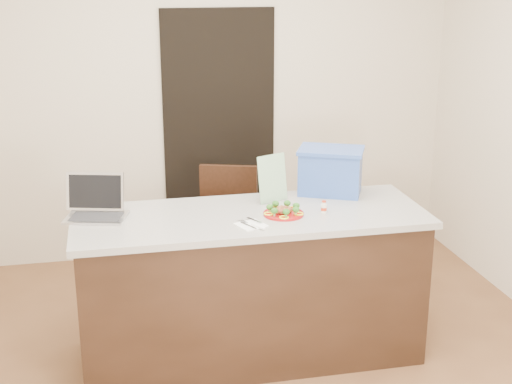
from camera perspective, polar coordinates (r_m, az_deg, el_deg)
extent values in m
plane|color=brown|center=(4.33, 0.28, -14.39)|extent=(4.00, 4.00, 0.00)
plane|color=beige|center=(5.73, -4.03, 8.01)|extent=(4.00, 0.00, 4.00)
plane|color=beige|center=(2.01, 12.83, -10.80)|extent=(4.00, 0.00, 4.00)
cube|color=black|center=(5.79, -2.95, 4.61)|extent=(0.90, 0.02, 2.00)
cube|color=black|center=(4.34, -0.43, -7.73)|extent=(2.00, 0.70, 0.88)
cube|color=beige|center=(4.16, -0.44, -2.00)|extent=(2.06, 0.76, 0.04)
cylinder|color=maroon|center=(4.14, 2.22, -1.75)|extent=(0.24, 0.24, 0.01)
torus|color=maroon|center=(4.13, 2.22, -1.69)|extent=(0.23, 0.23, 0.01)
sphere|color=brown|center=(4.13, 2.22, -1.43)|extent=(0.03, 0.03, 0.03)
sphere|color=brown|center=(4.15, 2.37, -1.31)|extent=(0.03, 0.03, 0.03)
sphere|color=brown|center=(4.16, 2.12, -1.30)|extent=(0.03, 0.03, 0.03)
sphere|color=brown|center=(4.15, 1.89, -1.34)|extent=(0.03, 0.03, 0.03)
sphere|color=brown|center=(4.13, 1.80, -1.42)|extent=(0.03, 0.03, 0.03)
sphere|color=brown|center=(4.11, 1.86, -1.50)|extent=(0.03, 0.03, 0.03)
sphere|color=brown|center=(4.10, 2.06, -1.56)|extent=(0.03, 0.03, 0.03)
sphere|color=brown|center=(4.10, 2.32, -1.57)|extent=(0.03, 0.03, 0.03)
sphere|color=brown|center=(4.11, 2.55, -1.52)|extent=(0.03, 0.03, 0.03)
sphere|color=brown|center=(4.13, 2.64, -1.45)|extent=(0.03, 0.03, 0.03)
ellipsoid|color=#1C4B14|center=(4.15, 3.24, -1.11)|extent=(0.04, 0.04, 0.03)
ellipsoid|color=#1C4B14|center=(4.20, 2.51, -0.90)|extent=(0.04, 0.04, 0.03)
ellipsoid|color=#1C4B14|center=(4.18, 1.57, -0.95)|extent=(0.04, 0.04, 0.03)
ellipsoid|color=#1C4B14|center=(4.13, 1.11, -1.21)|extent=(0.04, 0.04, 0.03)
ellipsoid|color=#1C4B14|center=(4.07, 1.48, -1.50)|extent=(0.04, 0.04, 0.03)
ellipsoid|color=#1C4B14|center=(4.05, 2.43, -1.60)|extent=(0.04, 0.04, 0.03)
ellipsoid|color=#1C4B14|center=(4.09, 3.21, -1.42)|extent=(0.04, 0.04, 0.03)
torus|color=yellow|center=(4.20, 2.92, -1.29)|extent=(0.06, 0.06, 0.01)
torus|color=yellow|center=(4.20, 1.46, -1.28)|extent=(0.06, 0.06, 0.01)
torus|color=yellow|center=(4.10, 1.01, -1.74)|extent=(0.06, 0.06, 0.01)
torus|color=yellow|center=(4.05, 2.25, -2.04)|extent=(0.06, 0.06, 0.01)
torus|color=yellow|center=(4.11, 3.44, -1.75)|extent=(0.06, 0.06, 0.01)
cube|color=silver|center=(3.97, -0.40, -2.66)|extent=(0.19, 0.19, 0.01)
cube|color=silver|center=(3.94, -0.62, -2.70)|extent=(0.07, 0.12, 0.00)
cube|color=silver|center=(4.01, -0.83, -2.35)|extent=(0.05, 0.06, 0.00)
cube|color=white|center=(3.92, 0.18, -2.78)|extent=(0.07, 0.09, 0.01)
cube|color=silver|center=(4.02, -0.14, -2.27)|extent=(0.08, 0.11, 0.00)
cylinder|color=beige|center=(4.18, 5.45, -1.31)|extent=(0.03, 0.03, 0.05)
cylinder|color=beige|center=(4.17, 5.46, -0.89)|extent=(0.02, 0.02, 0.01)
cylinder|color=red|center=(4.17, 5.46, -0.75)|extent=(0.03, 0.03, 0.01)
cylinder|color=red|center=(4.18, 5.45, -1.35)|extent=(0.03, 0.03, 0.02)
cube|color=#ACABB0|center=(4.17, -12.65, -1.99)|extent=(0.39, 0.31, 0.02)
cube|color=#ACABB0|center=(4.25, -12.76, 0.06)|extent=(0.34, 0.14, 0.22)
cube|color=black|center=(4.24, -12.76, 0.03)|extent=(0.31, 0.12, 0.19)
cube|color=#242426|center=(4.16, -12.66, -1.93)|extent=(0.32, 0.23, 0.00)
cube|color=silver|center=(4.34, 1.32, 1.10)|extent=(0.20, 0.12, 0.29)
cube|color=#2B4B9C|center=(4.53, 5.98, 1.56)|extent=(0.46, 0.40, 0.27)
cube|color=#2B4B9C|center=(4.49, 6.04, 3.34)|extent=(0.48, 0.43, 0.02)
cube|color=black|center=(5.08, -1.81, -3.82)|extent=(0.52, 0.52, 0.04)
cube|color=black|center=(5.17, -2.21, -0.41)|extent=(0.41, 0.16, 0.47)
cylinder|color=black|center=(4.98, -3.44, -7.09)|extent=(0.04, 0.04, 0.45)
cylinder|color=black|center=(5.03, 0.59, -6.74)|extent=(0.04, 0.04, 0.45)
cylinder|color=black|center=(5.30, -4.03, -5.51)|extent=(0.04, 0.04, 0.45)
cylinder|color=black|center=(5.35, -0.24, -5.21)|extent=(0.04, 0.04, 0.45)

